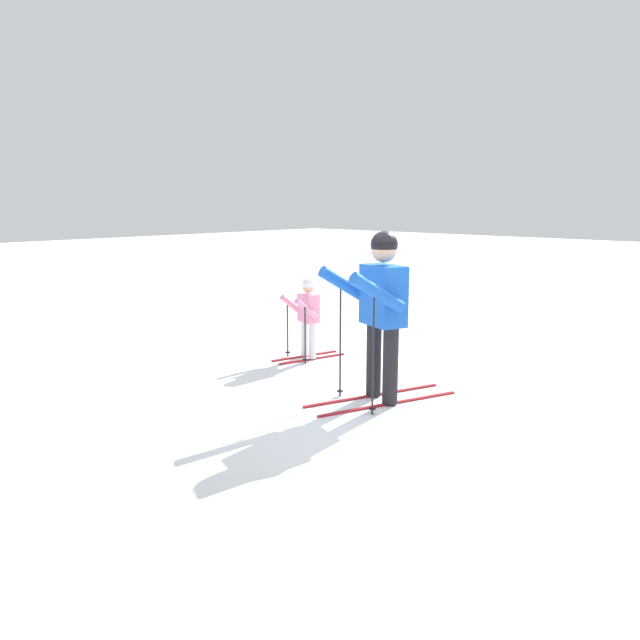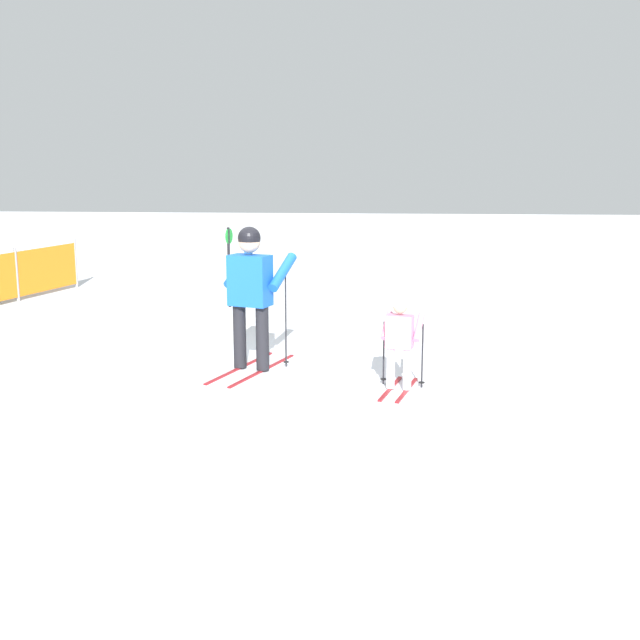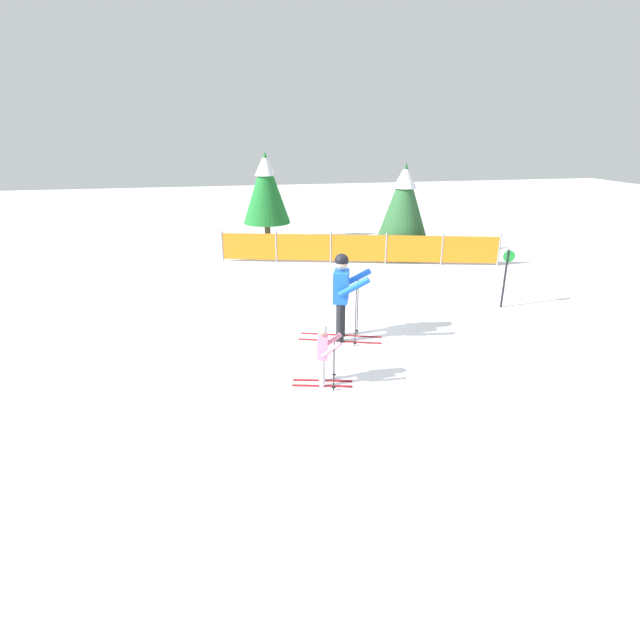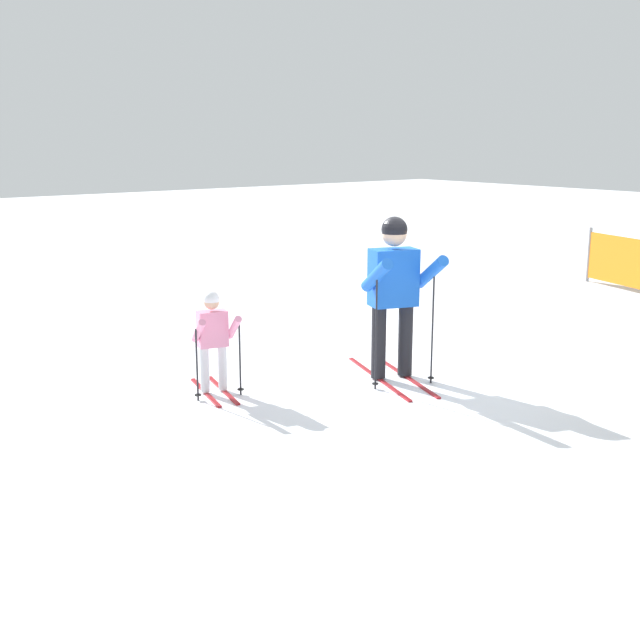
# 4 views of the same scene
# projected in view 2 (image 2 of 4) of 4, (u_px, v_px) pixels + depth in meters

# --- Properties ---
(ground_plane) EXTENTS (60.00, 60.00, 0.00)m
(ground_plane) POSITION_uv_depth(u_px,v_px,m) (237.00, 368.00, 10.34)
(ground_plane) COLOR white
(skier_adult) EXTENTS (1.76, 1.01, 1.83)m
(skier_adult) POSITION_uv_depth(u_px,v_px,m) (251.00, 285.00, 10.08)
(skier_adult) COLOR maroon
(skier_adult) RESTS_ON ground_plane
(skier_child) EXTENTS (1.07, 0.55, 1.11)m
(skier_child) POSITION_uv_depth(u_px,v_px,m) (400.00, 336.00, 9.25)
(skier_child) COLOR maroon
(skier_child) RESTS_ON ground_plane
(trail_marker) EXTENTS (0.28, 0.09, 1.45)m
(trail_marker) POSITION_uv_depth(u_px,v_px,m) (229.00, 258.00, 14.46)
(trail_marker) COLOR black
(trail_marker) RESTS_ON ground_plane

